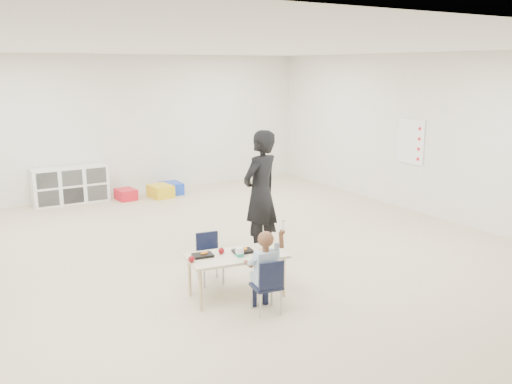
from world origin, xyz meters
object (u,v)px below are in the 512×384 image
child (266,270)px  adult (261,193)px  table (237,275)px  cubby_shelf (71,185)px  chair_near (266,285)px

child → adult: adult is taller
table → cubby_shelf: 5.49m
table → chair_near: (0.07, -0.51, 0.05)m
child → cubby_shelf: size_ratio=0.68×
chair_near → cubby_shelf: bearing=105.0°
chair_near → child: size_ratio=0.63×
table → chair_near: chair_near is taller
child → adult: size_ratio=0.55×
chair_near → adult: 1.93m
table → cubby_shelf: bearing=104.8°
chair_near → child: bearing=0.0°
table → cubby_shelf: size_ratio=0.84×
table → adult: (0.99, 1.09, 0.61)m
table → chair_near: size_ratio=1.93×
child → adult: bearing=68.8°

